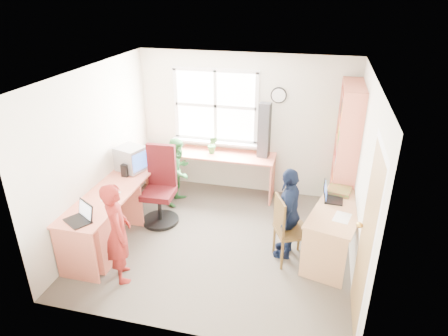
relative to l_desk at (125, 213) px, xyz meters
name	(u,v)px	position (x,y,z in m)	size (l,w,h in m)	color
room	(222,161)	(1.32, 0.38, 0.76)	(3.64, 3.44, 2.44)	#4B443B
l_desk	(125,213)	(0.00, 0.00, 0.00)	(2.38, 2.95, 0.75)	#FB8164
right_desk	(337,222)	(2.88, 0.34, 0.07)	(0.88, 1.37, 0.73)	tan
bookshelf	(345,157)	(2.96, 1.47, 0.55)	(0.30, 1.02, 2.10)	#FB8164
swivel_chair	(160,190)	(0.28, 0.65, 0.06)	(0.59, 0.59, 1.21)	black
wooden_chair	(287,227)	(2.26, 0.08, 0.06)	(0.54, 0.54, 0.95)	brown
crt_monitor	(131,159)	(-0.21, 0.74, 0.49)	(0.48, 0.46, 0.39)	#98999D
laptop_left	(81,217)	(-0.18, -0.72, 0.35)	(0.41, 0.39, 0.22)	black
laptop_right	(330,195)	(2.77, 0.59, 0.33)	(0.29, 0.34, 0.23)	black
speaker_a	(125,170)	(-0.21, 0.53, 0.39)	(0.10, 0.10, 0.19)	black
speaker_b	(144,155)	(-0.19, 1.15, 0.38)	(0.10, 0.10, 0.17)	black
cd_tower	(264,130)	(1.68, 1.78, 0.75)	(0.20, 0.18, 0.91)	black
game_box	(339,191)	(2.90, 0.80, 0.30)	(0.36, 0.36, 0.06)	red
paper_a	(111,196)	(-0.12, -0.10, 0.30)	(0.24, 0.31, 0.00)	white
paper_b	(342,217)	(2.92, 0.14, 0.27)	(0.25, 0.31, 0.00)	white
potted_plant	(213,145)	(0.82, 1.69, 0.45)	(0.17, 0.14, 0.31)	#2D7231
person_red	(118,233)	(0.31, -0.74, 0.20)	(0.48, 0.31, 1.31)	maroon
person_green	(179,171)	(0.36, 1.25, 0.11)	(0.55, 0.43, 1.13)	#327E3B
person_navy	(288,213)	(2.25, 0.23, 0.18)	(0.75, 0.31, 1.28)	#121C38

